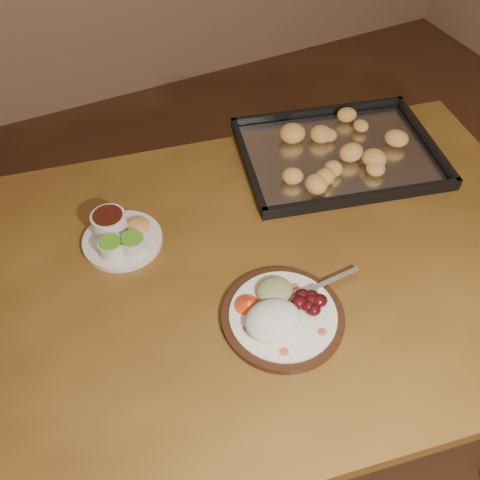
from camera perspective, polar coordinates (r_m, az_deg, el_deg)
ground at (r=1.82m, az=8.96°, el=-17.30°), size 4.00×4.00×0.00m
dining_table at (r=1.22m, az=-0.70°, el=-6.20°), size 1.63×1.15×0.75m
dinner_plate at (r=1.06m, az=4.35°, el=-7.86°), size 0.32×0.24×0.06m
condiment_saucer at (r=1.21m, az=-12.73°, el=0.51°), size 0.18×0.18×0.06m
baking_tray at (r=1.42m, az=10.46°, el=9.20°), size 0.57×0.47×0.05m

